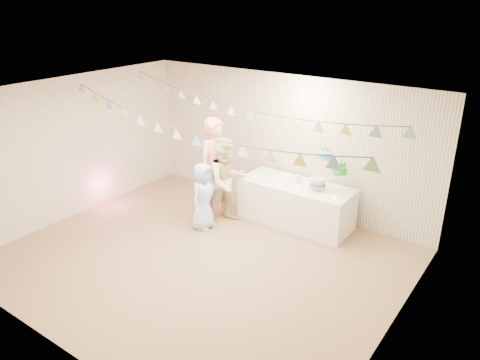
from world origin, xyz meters
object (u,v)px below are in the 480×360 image
Objects in this scene: person_adult_b at (227,181)px; person_child at (203,196)px; table at (296,203)px; cake_stand at (328,172)px; person_adult_a at (216,169)px.

person_adult_b reaches higher than person_child.
table is 2.81× the size of cake_stand.
person_adult_a is (-1.86, -0.71, -0.15)m from cake_stand.
person_adult_a reaches higher than person_child.
table is 1.58m from person_adult_a.
cake_stand reaches higher than person_child.
person_adult_b is 1.31× the size of person_child.
person_adult_b is (-1.04, -0.70, 0.42)m from table.
table is 0.92m from cake_stand.
person_adult_b is at bearing -30.87° from person_child.
cake_stand is at bearing -51.87° from person_adult_a.
person_adult_b is at bearing -154.78° from cake_stand.
table is 1.69m from person_child.
cake_stand is 2.20m from person_child.
table is at bearing -45.97° from person_adult_a.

